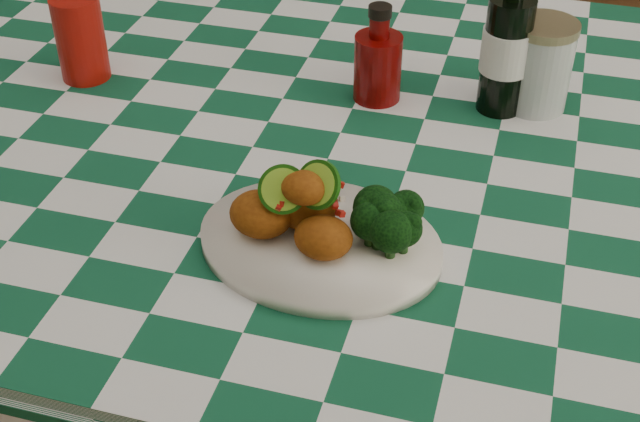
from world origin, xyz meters
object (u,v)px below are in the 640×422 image
(dining_table, at_px, (337,339))
(mason_jar, at_px, (540,65))
(wooden_chair_right, at_px, (617,124))
(plate, at_px, (320,244))
(fried_chicken_pile, at_px, (306,204))
(red_tumbler, at_px, (80,38))
(beer_bottle, at_px, (509,32))
(wooden_chair_left, at_px, (273,74))
(ketchup_bottle, at_px, (378,53))

(dining_table, relative_size, mason_jar, 13.18)
(wooden_chair_right, bearing_deg, plate, -115.72)
(fried_chicken_pile, height_order, red_tumbler, red_tumbler)
(plate, relative_size, beer_bottle, 1.19)
(plate, xyz_separation_m, wooden_chair_left, (-0.37, 0.93, -0.33))
(beer_bottle, height_order, wooden_chair_left, beer_bottle)
(mason_jar, bearing_deg, red_tumbler, -171.64)
(beer_bottle, bearing_deg, wooden_chair_right, 69.04)
(red_tumbler, xyz_separation_m, wooden_chair_right, (0.82, 0.64, -0.39))
(wooden_chair_right, bearing_deg, mason_jar, -111.26)
(dining_table, relative_size, beer_bottle, 7.13)
(dining_table, relative_size, wooden_chair_right, 1.82)
(wooden_chair_left, bearing_deg, red_tumbler, -100.51)
(red_tumbler, height_order, mason_jar, mason_jar)
(dining_table, height_order, red_tumbler, red_tumbler)
(wooden_chair_left, bearing_deg, mason_jar, -47.73)
(dining_table, height_order, wooden_chair_left, wooden_chair_left)
(mason_jar, height_order, wooden_chair_right, same)
(wooden_chair_left, bearing_deg, ketchup_bottle, -62.79)
(dining_table, bearing_deg, fried_chicken_pile, -84.32)
(ketchup_bottle, height_order, wooden_chair_left, wooden_chair_left)
(fried_chicken_pile, distance_m, ketchup_bottle, 0.35)
(dining_table, xyz_separation_m, wooden_chair_left, (-0.33, 0.69, 0.07))
(mason_jar, bearing_deg, fried_chicken_pile, -119.49)
(ketchup_bottle, relative_size, wooden_chair_right, 0.15)
(fried_chicken_pile, distance_m, mason_jar, 0.44)
(mason_jar, bearing_deg, beer_bottle, -155.87)
(beer_bottle, bearing_deg, mason_jar, 24.13)
(ketchup_bottle, bearing_deg, fried_chicken_pile, -90.22)
(mason_jar, relative_size, wooden_chair_left, 0.14)
(mason_jar, bearing_deg, wooden_chair_right, 72.62)
(wooden_chair_left, height_order, wooden_chair_right, wooden_chair_left)
(plate, height_order, red_tumbler, red_tumbler)
(dining_table, bearing_deg, plate, -80.72)
(beer_bottle, xyz_separation_m, wooden_chair_left, (-0.53, 0.56, -0.44))
(fried_chicken_pile, bearing_deg, mason_jar, 60.51)
(fried_chicken_pile, relative_size, ketchup_bottle, 0.96)
(red_tumbler, bearing_deg, dining_table, -6.94)
(ketchup_bottle, xyz_separation_m, mason_jar, (0.22, 0.04, -0.01))
(wooden_chair_left, bearing_deg, beer_bottle, -51.22)
(fried_chicken_pile, relative_size, wooden_chair_right, 0.15)
(mason_jar, bearing_deg, wooden_chair_left, 136.61)
(fried_chicken_pile, relative_size, mason_jar, 1.07)
(plate, bearing_deg, wooden_chair_left, 111.78)
(wooden_chair_left, xyz_separation_m, wooden_chair_right, (0.75, 0.01, -0.01))
(plate, relative_size, wooden_chair_left, 0.30)
(fried_chicken_pile, xyz_separation_m, beer_bottle, (0.17, 0.37, 0.06))
(dining_table, distance_m, wooden_chair_left, 0.77)
(fried_chicken_pile, height_order, mason_jar, mason_jar)
(ketchup_bottle, xyz_separation_m, wooden_chair_right, (0.39, 0.59, -0.40))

